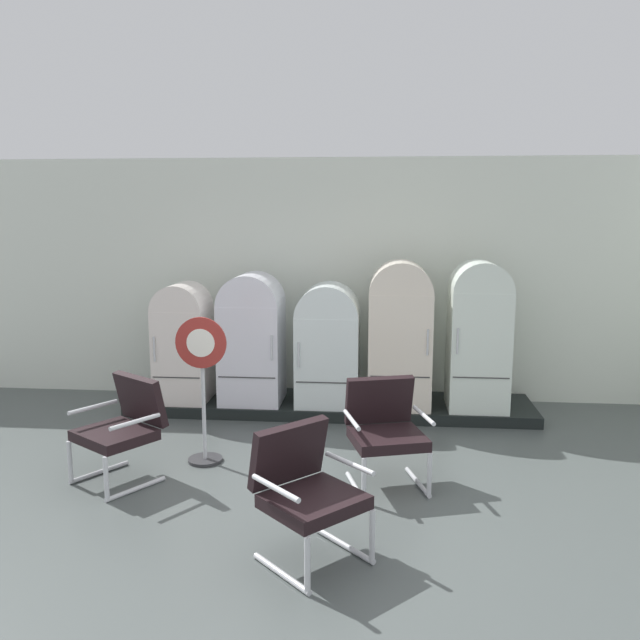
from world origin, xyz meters
name	(u,v)px	position (x,y,z in m)	size (l,w,h in m)	color
ground	(297,542)	(0.00, 0.00, -0.03)	(12.00, 10.00, 0.05)	#474E4D
back_wall	(334,279)	(0.00, 3.66, 1.48)	(11.76, 0.12, 2.93)	silver
display_plinth	(330,405)	(0.00, 3.02, 0.06)	(4.66, 0.95, 0.12)	black
refrigerator_0	(183,339)	(-1.69, 2.89, 0.85)	(0.58, 0.63, 1.37)	silver
refrigerator_1	(252,335)	(-0.89, 2.92, 0.91)	(0.69, 0.69, 1.49)	white
refrigerator_2	(328,342)	(-0.01, 2.91, 0.84)	(0.70, 0.67, 1.38)	white
refrigerator_3	(400,330)	(0.79, 2.92, 0.99)	(0.69, 0.70, 1.64)	silver
refrigerator_4	(479,331)	(1.65, 2.90, 1.00)	(0.65, 0.65, 1.64)	silver
armchair_left	(123,424)	(-1.61, 0.90, 0.50)	(0.85, 0.86, 0.90)	silver
armchair_right	(385,427)	(0.63, 1.03, 0.50)	(0.77, 0.78, 0.90)	silver
armchair_center	(306,486)	(0.09, -0.23, 0.50)	(0.87, 0.87, 0.90)	silver
sign_stand	(203,392)	(-1.03, 1.35, 0.67)	(0.47, 0.32, 1.37)	#2D2D30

